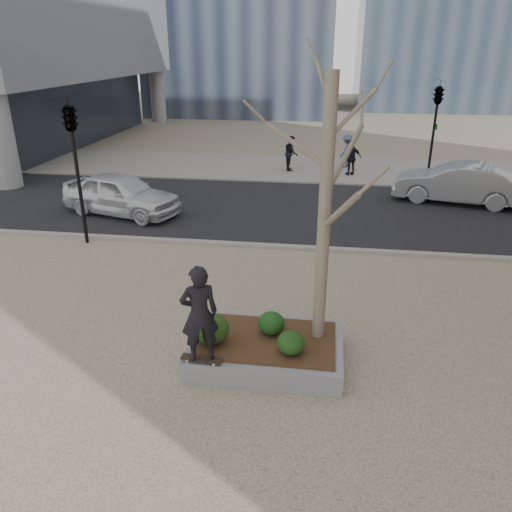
# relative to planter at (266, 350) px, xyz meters

# --- Properties ---
(ground) EXTENTS (120.00, 120.00, 0.00)m
(ground) POSITION_rel_planter_xyz_m (-1.00, 0.00, -0.23)
(ground) COLOR tan
(ground) RESTS_ON ground
(street) EXTENTS (60.00, 8.00, 0.02)m
(street) POSITION_rel_planter_xyz_m (-1.00, 10.00, -0.21)
(street) COLOR black
(street) RESTS_ON ground
(far_sidewalk) EXTENTS (60.00, 6.00, 0.02)m
(far_sidewalk) POSITION_rel_planter_xyz_m (-1.00, 17.00, -0.21)
(far_sidewalk) COLOR gray
(far_sidewalk) RESTS_ON ground
(planter) EXTENTS (3.00, 2.00, 0.45)m
(planter) POSITION_rel_planter_xyz_m (0.00, 0.00, 0.00)
(planter) COLOR gray
(planter) RESTS_ON ground
(planter_mulch) EXTENTS (2.70, 1.70, 0.04)m
(planter_mulch) POSITION_rel_planter_xyz_m (0.00, 0.00, 0.25)
(planter_mulch) COLOR #382314
(planter_mulch) RESTS_ON planter
(sycamore_tree) EXTENTS (2.80, 2.80, 6.60)m
(sycamore_tree) POSITION_rel_planter_xyz_m (1.00, 0.30, 3.56)
(sycamore_tree) COLOR gray
(sycamore_tree) RESTS_ON planter_mulch
(shrub_left) EXTENTS (0.70, 0.70, 0.59)m
(shrub_left) POSITION_rel_planter_xyz_m (-1.05, -0.26, 0.56)
(shrub_left) COLOR #1B3A12
(shrub_left) RESTS_ON planter_mulch
(shrub_middle) EXTENTS (0.54, 0.54, 0.46)m
(shrub_middle) POSITION_rel_planter_xyz_m (0.07, 0.23, 0.49)
(shrub_middle) COLOR #143F15
(shrub_middle) RESTS_ON planter_mulch
(shrub_right) EXTENTS (0.53, 0.53, 0.45)m
(shrub_right) POSITION_rel_planter_xyz_m (0.51, -0.42, 0.49)
(shrub_right) COLOR #193B12
(shrub_right) RESTS_ON planter_mulch
(skateboard) EXTENTS (0.79, 0.26, 0.08)m
(skateboard) POSITION_rel_planter_xyz_m (-1.10, -0.88, 0.26)
(skateboard) COLOR black
(skateboard) RESTS_ON planter
(skateboarder) EXTENTS (0.80, 0.67, 1.86)m
(skateboarder) POSITION_rel_planter_xyz_m (-1.10, -0.88, 1.23)
(skateboarder) COLOR black
(skateboarder) RESTS_ON skateboard
(police_car) EXTENTS (4.83, 2.99, 1.53)m
(police_car) POSITION_rel_planter_xyz_m (-6.46, 8.52, 0.56)
(police_car) COLOR silver
(police_car) RESTS_ON street
(car_silver) EXTENTS (5.05, 2.76, 1.58)m
(car_silver) POSITION_rel_planter_xyz_m (6.12, 11.84, 0.58)
(car_silver) COLOR gray
(car_silver) RESTS_ON street
(pedestrian_a) EXTENTS (0.75, 0.90, 1.69)m
(pedestrian_a) POSITION_rel_planter_xyz_m (-0.83, 16.52, 0.64)
(pedestrian_a) COLOR black
(pedestrian_a) RESTS_ON far_sidewalk
(pedestrian_b) EXTENTS (1.11, 1.23, 1.65)m
(pedestrian_b) POSITION_rel_planter_xyz_m (1.95, 17.58, 0.63)
(pedestrian_b) COLOR #425778
(pedestrian_b) RESTS_ON far_sidewalk
(pedestrian_c) EXTENTS (1.05, 0.76, 1.65)m
(pedestrian_c) POSITION_rel_planter_xyz_m (2.13, 15.87, 0.62)
(pedestrian_c) COLOR black
(pedestrian_c) RESTS_ON far_sidewalk
(traffic_light_near) EXTENTS (0.60, 2.48, 4.50)m
(traffic_light_near) POSITION_rel_planter_xyz_m (-6.50, 5.60, 2.02)
(traffic_light_near) COLOR black
(traffic_light_near) RESTS_ON ground
(traffic_light_far) EXTENTS (0.60, 2.48, 4.50)m
(traffic_light_far) POSITION_rel_planter_xyz_m (5.50, 14.60, 2.02)
(traffic_light_far) COLOR black
(traffic_light_far) RESTS_ON ground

